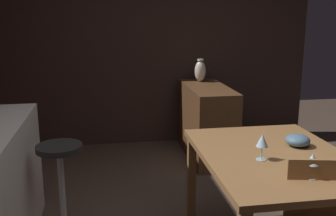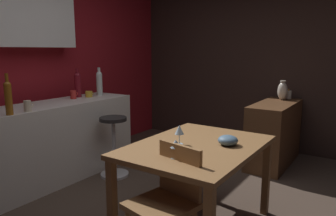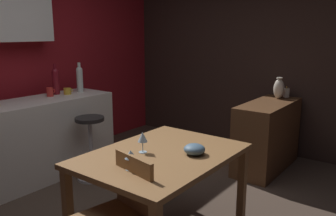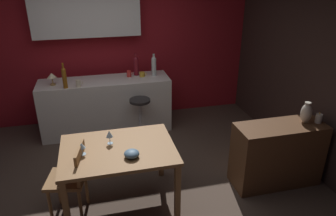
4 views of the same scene
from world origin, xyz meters
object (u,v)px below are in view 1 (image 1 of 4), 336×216
(wine_glass_left, at_px, (262,141))
(wine_glass_right, at_px, (312,160))
(dining_table, at_px, (274,167))
(pillar_candle_tall, at_px, (201,75))
(sideboard_cabinet, at_px, (206,122))
(bar_stool, at_px, (62,190))
(fruit_bowl, at_px, (298,140))
(vase_ceramic_ivory, at_px, (200,71))

(wine_glass_left, relative_size, wine_glass_right, 1.19)
(dining_table, xyz_separation_m, pillar_candle_tall, (2.44, -0.12, 0.22))
(sideboard_cabinet, relative_size, bar_stool, 1.53)
(sideboard_cabinet, relative_size, fruit_bowl, 6.78)
(sideboard_cabinet, xyz_separation_m, bar_stool, (-1.50, 1.46, -0.03))
(dining_table, relative_size, wine_glass_left, 7.71)
(sideboard_cabinet, xyz_separation_m, wine_glass_left, (-2.04, 0.20, 0.45))
(wine_glass_right, relative_size, pillar_candle_tall, 0.97)
(sideboard_cabinet, bearing_deg, vase_ceramic_ivory, 0.99)
(fruit_bowl, relative_size, pillar_candle_tall, 1.16)
(sideboard_cabinet, bearing_deg, dining_table, 177.66)
(wine_glass_left, bearing_deg, bar_stool, 66.68)
(dining_table, xyz_separation_m, bar_stool, (0.47, 1.38, -0.27))
(wine_glass_left, xyz_separation_m, vase_ceramic_ivory, (2.36, -0.20, 0.09))
(sideboard_cabinet, bearing_deg, wine_glass_left, 174.28)
(sideboard_cabinet, relative_size, wine_glass_right, 8.06)
(bar_stool, height_order, wine_glass_right, wine_glass_right)
(wine_glass_right, height_order, vase_ceramic_ivory, vase_ceramic_ivory)
(pillar_candle_tall, bearing_deg, fruit_bowl, -177.69)
(dining_table, bearing_deg, bar_stool, 71.31)
(dining_table, bearing_deg, sideboard_cabinet, -2.34)
(dining_table, distance_m, wine_glass_right, 0.42)
(dining_table, distance_m, bar_stool, 1.48)
(bar_stool, bearing_deg, pillar_candle_tall, -37.20)
(pillar_candle_tall, height_order, vase_ceramic_ivory, vase_ceramic_ivory)
(vase_ceramic_ivory, bearing_deg, pillar_candle_tall, -16.17)
(fruit_bowl, distance_m, vase_ceramic_ivory, 2.17)
(dining_table, distance_m, wine_glass_left, 0.25)
(dining_table, bearing_deg, vase_ceramic_ivory, -1.88)
(sideboard_cabinet, distance_m, wine_glass_right, 2.38)
(vase_ceramic_ivory, bearing_deg, fruit_bowl, -176.31)
(dining_table, xyz_separation_m, wine_glass_left, (-0.07, 0.12, 0.21))
(bar_stool, bearing_deg, vase_ceramic_ivory, -38.64)
(dining_table, height_order, sideboard_cabinet, sideboard_cabinet)
(dining_table, distance_m, vase_ceramic_ivory, 2.30)
(sideboard_cabinet, xyz_separation_m, wine_glass_right, (-2.34, 0.05, 0.43))
(fruit_bowl, xyz_separation_m, pillar_candle_tall, (2.31, 0.09, 0.10))
(wine_glass_right, distance_m, vase_ceramic_ivory, 2.66)
(sideboard_cabinet, bearing_deg, wine_glass_right, 178.89)
(dining_table, xyz_separation_m, sideboard_cabinet, (1.97, -0.08, -0.24))
(dining_table, xyz_separation_m, fruit_bowl, (0.13, -0.21, 0.13))
(sideboard_cabinet, distance_m, fruit_bowl, 1.88)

